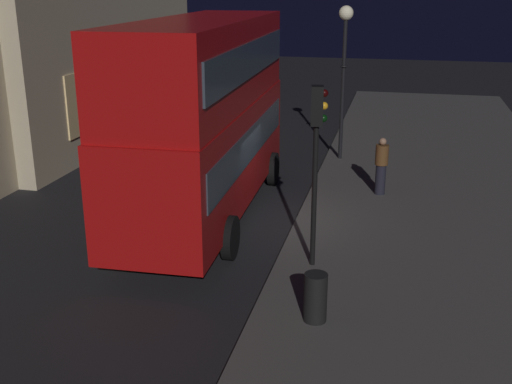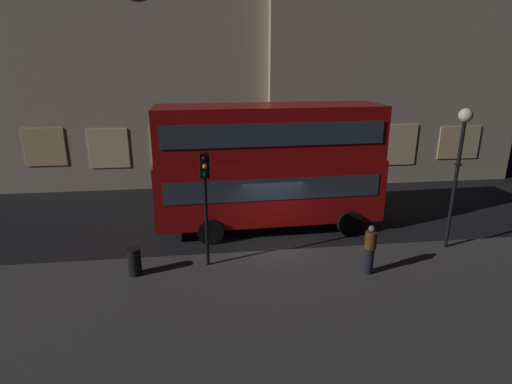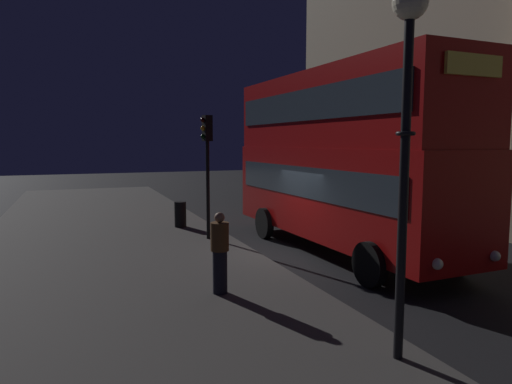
% 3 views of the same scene
% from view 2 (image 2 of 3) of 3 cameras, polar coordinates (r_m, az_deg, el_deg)
% --- Properties ---
extents(ground_plane, '(80.00, 80.00, 0.00)m').
position_cam_2_polar(ground_plane, '(16.82, 2.63, -7.46)').
color(ground_plane, black).
extents(sidewalk_slab, '(44.00, 8.08, 0.12)m').
position_cam_2_polar(sidewalk_slab, '(12.78, 6.30, -16.18)').
color(sidewalk_slab, '#423F3D').
rests_on(sidewalk_slab, ground).
extents(building_with_clock, '(16.98, 8.05, 17.81)m').
position_cam_2_polar(building_with_clock, '(27.68, -15.89, 20.83)').
color(building_with_clock, tan).
rests_on(building_with_clock, ground).
extents(building_plain_facade, '(15.19, 7.92, 17.49)m').
position_cam_2_polar(building_plain_facade, '(28.98, 16.75, 20.28)').
color(building_plain_facade, tan).
rests_on(building_plain_facade, ground).
extents(double_decker_bus, '(9.85, 3.09, 5.44)m').
position_cam_2_polar(double_decker_bus, '(17.56, 1.86, 4.21)').
color(double_decker_bus, '#9E0C0C').
rests_on(double_decker_bus, ground).
extents(traffic_light_near_kerb, '(0.35, 0.38, 4.13)m').
position_cam_2_polar(traffic_light_near_kerb, '(14.05, -7.10, 0.74)').
color(traffic_light_near_kerb, black).
rests_on(traffic_light_near_kerb, sidewalk_slab).
extents(street_lamp, '(0.50, 0.50, 5.45)m').
position_cam_2_polar(street_lamp, '(16.91, 26.61, 5.56)').
color(street_lamp, black).
rests_on(street_lamp, sidewalk_slab).
extents(pedestrian, '(0.39, 0.39, 1.77)m').
position_cam_2_polar(pedestrian, '(14.69, 15.59, -7.68)').
color(pedestrian, black).
rests_on(pedestrian, sidewalk_slab).
extents(litter_bin, '(0.45, 0.45, 0.98)m').
position_cam_2_polar(litter_bin, '(14.84, -16.56, -9.28)').
color(litter_bin, black).
rests_on(litter_bin, sidewalk_slab).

